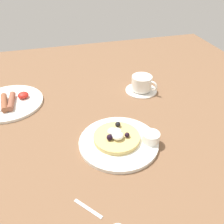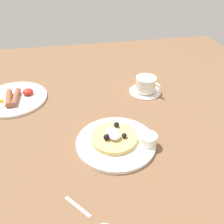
# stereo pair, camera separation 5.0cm
# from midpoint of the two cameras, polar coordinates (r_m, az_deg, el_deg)

# --- Properties ---
(ground_plane) EXTENTS (1.67, 1.57, 0.03)m
(ground_plane) POSITION_cam_midpoint_polar(r_m,az_deg,el_deg) (0.83, -6.41, -4.79)
(ground_plane) COLOR brown
(pancake_plate) EXTENTS (0.24, 0.24, 0.01)m
(pancake_plate) POSITION_cam_midpoint_polar(r_m,az_deg,el_deg) (0.75, -0.36, -7.05)
(pancake_plate) COLOR white
(pancake_plate) RESTS_ON ground_plane
(pancake_with_berries) EXTENTS (0.14, 0.14, 0.04)m
(pancake_with_berries) POSITION_cam_midpoint_polar(r_m,az_deg,el_deg) (0.75, -0.87, -5.78)
(pancake_with_berries) COLOR tan
(pancake_with_berries) RESTS_ON pancake_plate
(syrup_ramekin) EXTENTS (0.05, 0.05, 0.03)m
(syrup_ramekin) POSITION_cam_midpoint_polar(r_m,az_deg,el_deg) (0.74, 7.10, -5.87)
(syrup_ramekin) COLOR white
(syrup_ramekin) RESTS_ON pancake_plate
(breakfast_plate) EXTENTS (0.25, 0.25, 0.01)m
(breakfast_plate) POSITION_cam_midpoint_polar(r_m,az_deg,el_deg) (1.02, -24.09, 1.95)
(breakfast_plate) COLOR white
(breakfast_plate) RESTS_ON ground_plane
(fried_breakfast) EXTENTS (0.15, 0.11, 0.02)m
(fried_breakfast) POSITION_cam_midpoint_polar(r_m,az_deg,el_deg) (1.00, -24.13, 2.20)
(fried_breakfast) COLOR brown
(fried_breakfast) RESTS_ON breakfast_plate
(coffee_saucer) EXTENTS (0.13, 0.13, 0.01)m
(coffee_saucer) POSITION_cam_midpoint_polar(r_m,az_deg,el_deg) (1.02, 5.35, 5.09)
(coffee_saucer) COLOR white
(coffee_saucer) RESTS_ON ground_plane
(coffee_cup) EXTENTS (0.09, 0.10, 0.06)m
(coffee_cup) POSITION_cam_midpoint_polar(r_m,az_deg,el_deg) (1.00, 5.53, 6.74)
(coffee_cup) COLOR white
(coffee_cup) RESTS_ON coffee_saucer
(teaspoon) EXTENTS (0.10, 0.11, 0.01)m
(teaspoon) POSITION_cam_midpoint_polar(r_m,az_deg,el_deg) (0.60, -3.86, -23.82)
(teaspoon) COLOR silver
(teaspoon) RESTS_ON ground_plane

